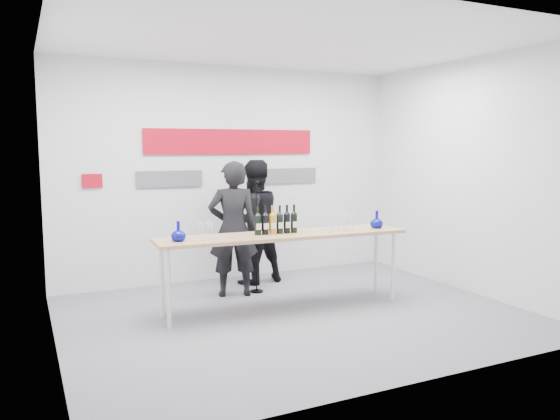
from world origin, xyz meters
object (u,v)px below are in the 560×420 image
Objects in this scene: tasting_table at (284,239)px; presenter_right at (253,222)px; mic_stand at (257,259)px; presenter_left at (233,229)px.

tasting_table is 1.75× the size of presenter_right.
presenter_right is 1.17× the size of mic_stand.
presenter_left is 1.00× the size of presenter_right.
tasting_table is 2.05× the size of mic_stand.
presenter_left is 1.17× the size of mic_stand.
presenter_left reaches higher than presenter_right.
presenter_left is at bearing 36.19° from presenter_right.
mic_stand is (-0.01, 0.79, -0.38)m from tasting_table.
mic_stand reaches higher than tasting_table.
tasting_table is 0.84m from presenter_left.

